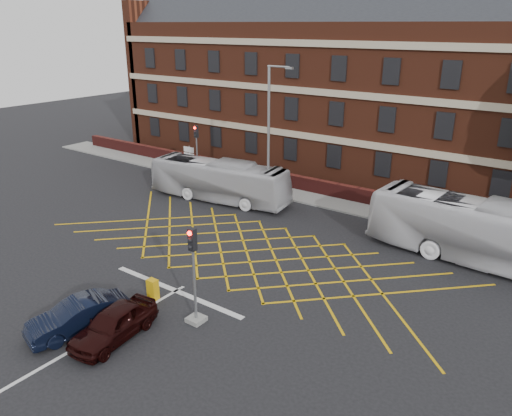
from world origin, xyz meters
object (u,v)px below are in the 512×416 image
Objects in this scene: car_maroon at (114,324)px; utility_cabinet at (153,289)px; direction_signs at (189,156)px; traffic_light_near at (195,285)px; bus_left at (219,180)px; traffic_light_far at (197,157)px; car_navy at (79,316)px; street_lamp at (269,160)px; bus_right at (488,233)px.

car_maroon reaches higher than utility_cabinet.
traffic_light_near is at bearing -46.10° from direction_signs.
bus_left is 2.44× the size of traffic_light_far.
car_navy is 4.87m from traffic_light_near.
car_maroon is at bearing -76.91° from street_lamp.
bus_left is at bearing 117.36° from utility_cabinet.
car_maroon is at bearing 150.08° from bus_right.
bus_right is 15.51m from traffic_light_near.
traffic_light_near reaches higher than car_maroon.
bus_right is 24.82m from direction_signs.
car_navy is at bearing -98.94° from utility_cabinet.
car_navy reaches higher than utility_cabinet.
bus_right is at bearing 48.34° from utility_cabinet.
traffic_light_far is 9.07m from street_lamp.
street_lamp is 13.81m from utility_cabinet.
car_navy is 3.57m from utility_cabinet.
bus_right is 5.59× the size of direction_signs.
bus_right is 12.63× the size of utility_cabinet.
bus_left is 5.96m from traffic_light_far.
utility_cabinet is (0.55, 3.52, -0.19)m from car_navy.
car_maroon is at bearing -122.87° from traffic_light_near.
street_lamp is at bearing 112.20° from car_navy.
bus_right reaches higher than bus_left.
car_navy is 0.97× the size of traffic_light_far.
utility_cabinet is at bearing -53.70° from traffic_light_far.
utility_cabinet is at bearing -160.03° from bus_left.
direction_signs is (-16.05, 16.68, -0.39)m from traffic_light_near.
car_maroon is at bearing -71.00° from utility_cabinet.
car_maroon is 1.80× the size of direction_signs.
car_navy is at bearing -57.68° from direction_signs.
car_maroon is 3.51m from traffic_light_near.
direction_signs is at bearing 152.31° from traffic_light_far.
traffic_light_near and traffic_light_far have the same top height.
traffic_light_far is at bearing 86.31° from bus_right.
street_lamp reaches higher than direction_signs.
traffic_light_far is 19.29m from utility_cabinet.
traffic_light_far reaches higher than direction_signs.
traffic_light_far is 0.45× the size of street_lamp.
street_lamp reaches higher than car_maroon.
bus_left is at bearing -31.24° from direction_signs.
street_lamp is 9.68× the size of utility_cabinet.
bus_left is at bearing 124.94° from car_navy.
bus_left is 16.89m from car_navy.
bus_left is 7.98m from direction_signs.
traffic_light_near is at bearing 58.82° from car_navy.
bus_left reaches higher than car_navy.
traffic_light_near is (9.23, -12.54, 0.31)m from bus_left.
utility_cabinet is at bearing 175.51° from traffic_light_near.
bus_right is at bearing 56.80° from traffic_light_near.
bus_right is 22.91m from traffic_light_far.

